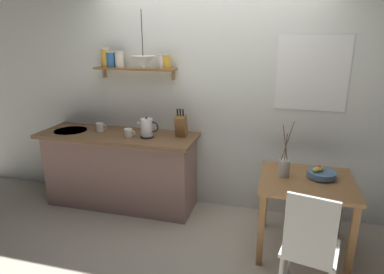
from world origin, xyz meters
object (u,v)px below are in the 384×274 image
at_px(dining_table, 306,192).
at_px(coffee_mug_spare, 128,133).
at_px(dining_chair_near, 310,245).
at_px(fruit_bowl, 321,173).
at_px(twig_vase, 284,167).
at_px(pendant_lamp, 143,62).
at_px(coffee_mug_by_sink, 100,127).
at_px(electric_kettle, 147,128).
at_px(knife_block, 181,125).

relative_size(dining_table, coffee_mug_spare, 6.54).
xyz_separation_m(dining_chair_near, fruit_bowl, (0.12, 0.79, 0.25)).
bearing_deg(dining_chair_near, fruit_bowl, 81.05).
bearing_deg(twig_vase, dining_chair_near, -74.33).
bearing_deg(twig_vase, pendant_lamp, 170.23).
distance_m(twig_vase, coffee_mug_by_sink, 2.13).
relative_size(fruit_bowl, pendant_lamp, 0.46).
height_order(electric_kettle, pendant_lamp, pendant_lamp).
xyz_separation_m(coffee_mug_by_sink, pendant_lamp, (0.63, -0.12, 0.77)).
xyz_separation_m(knife_block, coffee_mug_by_sink, (-0.98, -0.04, -0.08)).
bearing_deg(electric_kettle, twig_vase, -11.46).
height_order(dining_table, coffee_mug_spare, coffee_mug_spare).
xyz_separation_m(dining_table, pendant_lamp, (-1.67, 0.28, 1.12)).
bearing_deg(coffee_mug_spare, knife_block, 16.27).
relative_size(coffee_mug_spare, pendant_lamp, 0.23).
xyz_separation_m(twig_vase, knife_block, (-1.12, 0.41, 0.21)).
relative_size(electric_kettle, coffee_mug_spare, 1.88).
xyz_separation_m(twig_vase, coffee_mug_spare, (-1.67, 0.25, 0.13)).
distance_m(fruit_bowl, coffee_mug_spare, 2.02).
relative_size(knife_block, coffee_mug_spare, 2.51).
bearing_deg(twig_vase, coffee_mug_by_sink, 169.82).
bearing_deg(dining_chair_near, coffee_mug_by_sink, 154.19).
distance_m(electric_kettle, coffee_mug_by_sink, 0.63).
xyz_separation_m(dining_chair_near, electric_kettle, (-1.68, 1.03, 0.49)).
bearing_deg(electric_kettle, pendant_lamp, -81.98).
bearing_deg(pendant_lamp, dining_table, -9.41).
distance_m(fruit_bowl, knife_block, 1.51).
bearing_deg(fruit_bowl, coffee_mug_spare, 174.41).
bearing_deg(fruit_bowl, pendant_lamp, 173.74).
relative_size(fruit_bowl, electric_kettle, 1.07).
height_order(fruit_bowl, coffee_mug_spare, coffee_mug_spare).
distance_m(knife_block, coffee_mug_spare, 0.59).
height_order(twig_vase, coffee_mug_spare, twig_vase).
bearing_deg(knife_block, pendant_lamp, -154.97).
bearing_deg(pendant_lamp, twig_vase, -9.77).
xyz_separation_m(electric_kettle, knife_block, (0.35, 0.12, 0.02)).
relative_size(fruit_bowl, knife_block, 0.80).
distance_m(electric_kettle, pendant_lamp, 0.72).
height_order(twig_vase, electric_kettle, twig_vase).
bearing_deg(coffee_mug_spare, coffee_mug_by_sink, 163.47).
relative_size(fruit_bowl, coffee_mug_spare, 2.01).
relative_size(coffee_mug_by_sink, coffee_mug_spare, 0.99).
bearing_deg(fruit_bowl, twig_vase, -170.54).
relative_size(dining_table, twig_vase, 1.57).
xyz_separation_m(dining_table, twig_vase, (-0.21, 0.03, 0.21)).
height_order(knife_block, coffee_mug_spare, knife_block).
distance_m(dining_chair_near, fruit_bowl, 0.84).
bearing_deg(fruit_bowl, electric_kettle, 172.33).
bearing_deg(fruit_bowl, dining_chair_near, -98.95).
bearing_deg(twig_vase, electric_kettle, 168.54).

